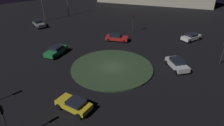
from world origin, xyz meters
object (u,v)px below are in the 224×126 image
object	(u,v)px
car_red	(117,38)
car_silver	(177,64)
traffic_light_southwest	(224,48)
car_green	(56,51)
car_grey	(39,24)
traffic_light_north_near	(3,117)
traffic_light_southeast	(133,19)
car_white	(191,37)
car_yellow	(74,104)

from	to	relation	value
car_red	car_silver	bearing A→B (deg)	-38.28
car_silver	traffic_light_southwest	bearing A→B (deg)	87.86
car_green	car_red	distance (m)	12.21
car_grey	traffic_light_north_near	distance (m)	34.76
car_grey	traffic_light_north_near	world-z (taller)	traffic_light_north_near
car_grey	traffic_light_southeast	size ratio (longest dim) A/B	0.96
traffic_light_southwest	car_green	bearing A→B (deg)	-11.56
car_red	car_grey	bearing A→B (deg)	167.07
car_silver	car_grey	size ratio (longest dim) A/B	1.12
traffic_light_north_near	car_white	bearing A→B (deg)	-11.31
car_red	traffic_light_southeast	bearing A→B (deg)	66.82
car_green	traffic_light_north_near	world-z (taller)	traffic_light_north_near
car_silver	car_red	distance (m)	14.18
car_grey	traffic_light_southwest	world-z (taller)	traffic_light_southwest
car_silver	traffic_light_north_near	distance (m)	23.39
car_red	car_green	bearing A→B (deg)	-135.86
car_white	traffic_light_north_near	xyz separation A→B (m)	(-5.04, 34.96, 2.35)
traffic_light_southeast	car_white	bearing A→B (deg)	83.86
car_red	traffic_light_north_near	world-z (taller)	traffic_light_north_near
car_silver	traffic_light_southeast	xyz separation A→B (m)	(15.93, -5.35, 2.20)
car_green	car_red	world-z (taller)	car_green
traffic_light_north_near	traffic_light_southeast	xyz separation A→B (m)	(15.50, -28.62, -0.09)
car_yellow	traffic_light_southwest	xyz separation A→B (m)	(-4.21, -23.15, 2.06)
car_yellow	traffic_light_north_near	xyz separation A→B (m)	(-0.57, 6.69, 2.37)
car_silver	car_grey	world-z (taller)	car_silver
traffic_light_southeast	car_silver	bearing A→B (deg)	34.05
car_green	car_grey	distance (m)	17.19
car_green	car_yellow	bearing A→B (deg)	-136.18
car_white	car_red	distance (m)	14.93
car_white	car_green	xyz separation A→B (m)	(9.94, 24.27, 0.02)
car_red	traffic_light_southwest	world-z (taller)	traffic_light_southwest
car_silver	car_green	xyz separation A→B (m)	(15.41, 12.58, -0.05)
car_green	traffic_light_southeast	distance (m)	18.07
car_green	car_yellow	world-z (taller)	car_green
traffic_light_southwest	traffic_light_southeast	size ratio (longest dim) A/B	0.92
car_white	car_grey	xyz separation A→B (m)	(26.90, 21.44, 0.03)
car_yellow	car_white	bearing A→B (deg)	-102.64
car_yellow	car_grey	bearing A→B (deg)	-33.92
car_green	traffic_light_north_near	xyz separation A→B (m)	(-14.98, 10.69, 2.33)
car_white	traffic_light_southwest	xyz separation A→B (m)	(-8.68, 5.12, 2.03)
car_white	traffic_light_southwest	size ratio (longest dim) A/B	1.10
car_silver	traffic_light_north_near	size ratio (longest dim) A/B	1.05
car_grey	traffic_light_southeast	world-z (taller)	traffic_light_southeast
car_red	traffic_light_southwest	bearing A→B (deg)	-18.10
car_green	traffic_light_southwest	world-z (taller)	traffic_light_southwest
traffic_light_north_near	car_silver	bearing A→B (deg)	-20.57
car_white	car_grey	size ratio (longest dim) A/B	1.05
car_silver	traffic_light_north_near	xyz separation A→B (m)	(0.43, 23.27, 2.28)
car_white	traffic_light_southwest	world-z (taller)	traffic_light_southwest
traffic_light_north_near	car_grey	bearing A→B (deg)	47.54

